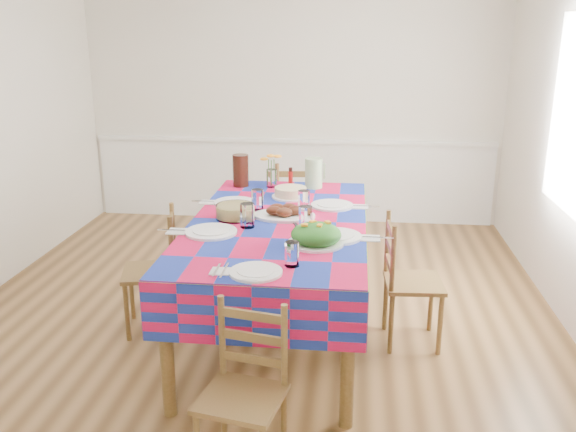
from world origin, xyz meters
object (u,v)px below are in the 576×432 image
(chair_left, at_px, (156,271))
(meat_platter, at_px, (284,212))
(chair_near, at_px, (244,394))
(green_pitcher, at_px, (314,173))
(tea_pitcher, at_px, (241,170))
(dining_table, at_px, (279,234))
(chair_right, at_px, (408,282))
(chair_far, at_px, (298,214))

(chair_left, bearing_deg, meat_platter, 79.84)
(chair_near, bearing_deg, chair_left, 134.05)
(green_pitcher, bearing_deg, tea_pitcher, -178.69)
(dining_table, height_order, chair_left, chair_left)
(tea_pitcher, xyz_separation_m, chair_left, (-0.46, -0.89, -0.54))
(chair_right, bearing_deg, chair_near, 144.23)
(tea_pitcher, height_order, chair_far, tea_pitcher)
(chair_far, bearing_deg, meat_platter, 85.55)
(chair_near, bearing_deg, green_pitcher, 97.52)
(dining_table, height_order, tea_pitcher, tea_pitcher)
(chair_left, bearing_deg, dining_table, 74.69)
(green_pitcher, bearing_deg, dining_table, -100.69)
(meat_platter, distance_m, chair_right, 0.96)
(chair_far, bearing_deg, chair_right, 116.79)
(dining_table, bearing_deg, tea_pitcher, 115.23)
(green_pitcher, bearing_deg, chair_near, -94.08)
(chair_near, bearing_deg, dining_table, 101.92)
(meat_platter, relative_size, green_pitcher, 1.76)
(chair_left, bearing_deg, chair_right, 74.94)
(meat_platter, xyz_separation_m, chair_far, (-0.02, 1.30, -0.40))
(chair_near, relative_size, chair_right, 0.95)
(tea_pitcher, height_order, chair_right, tea_pitcher)
(green_pitcher, xyz_separation_m, tea_pitcher, (-0.59, -0.01, 0.01))
(green_pitcher, bearing_deg, meat_platter, -99.80)
(chair_near, distance_m, chair_left, 1.65)
(tea_pitcher, distance_m, chair_near, 2.39)
(chair_far, bearing_deg, chair_left, 51.63)
(green_pitcher, relative_size, chair_far, 0.25)
(chair_far, bearing_deg, green_pitcher, 104.08)
(chair_left, bearing_deg, chair_far, 132.51)
(chair_far, bearing_deg, tea_pitcher, 43.07)
(tea_pitcher, distance_m, chair_far, 0.82)
(dining_table, xyz_separation_m, meat_platter, (0.03, 0.08, 0.13))
(green_pitcher, distance_m, chair_right, 1.27)
(chair_far, relative_size, chair_left, 1.09)
(dining_table, height_order, chair_far, chair_far)
(dining_table, relative_size, tea_pitcher, 8.44)
(dining_table, bearing_deg, chair_left, 179.33)
(green_pitcher, height_order, chair_right, green_pitcher)
(meat_platter, distance_m, chair_near, 1.54)
(chair_left, bearing_deg, chair_near, 17.82)
(dining_table, height_order, green_pitcher, green_pitcher)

